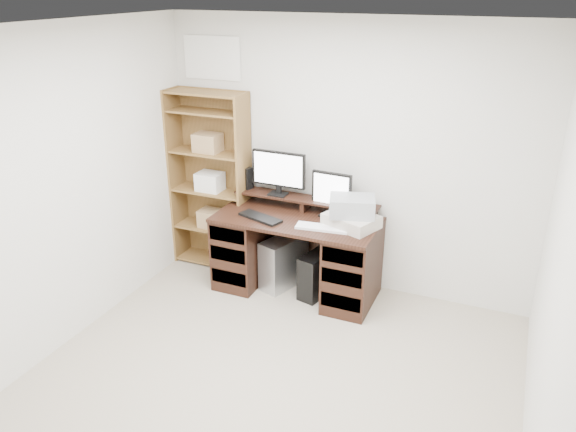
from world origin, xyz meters
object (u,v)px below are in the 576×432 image
Objects in this scene: desk at (297,253)px; tower_black at (318,274)px; monitor_wide at (279,171)px; bookshelf at (211,179)px; printer at (351,221)px; monitor_small at (331,192)px; tower_silver at (284,262)px.

tower_black is at bearing 0.32° from desk.
monitor_wide is 0.77m from bookshelf.
bookshelf reaches higher than printer.
desk is at bearing -11.79° from bookshelf.
monitor_small is 0.78m from tower_black.
tower_black is (-0.30, -0.01, -0.59)m from printer.
monitor_small is at bearing 34.41° from desk.
desk is 3.04× the size of tower_silver.
monitor_small is (0.54, -0.02, -0.13)m from monitor_wide.
bookshelf is (-1.53, 0.21, 0.11)m from printer.
bookshelf is at bearing 168.21° from desk.
monitor_wide is at bearing -173.44° from printer.
monitor_wide is (-0.27, 0.20, 0.72)m from desk.
monitor_small is at bearing 166.00° from printer.
monitor_small reaches higher than tower_black.
tower_silver is (0.12, -0.16, -0.86)m from monitor_wide.
tower_silver is (-0.67, 0.04, -0.56)m from printer.
bookshelf is at bearing -177.96° from monitor_small.
monitor_small is at bearing 88.32° from tower_black.
desk reaches higher than tower_black.
tower_black is at bearing -9.75° from bookshelf.
printer is at bearing -31.04° from monitor_small.
tower_black is (-0.05, -0.18, -0.76)m from monitor_small.
monitor_wide reaches higher than printer.
monitor_wide is at bearing 144.94° from tower_silver.
desk is 0.28m from tower_black.
bookshelf is (-0.87, 0.17, 0.67)m from tower_silver.
bookshelf is at bearing 179.84° from monitor_wide.
printer is at bearing -7.66° from bookshelf.
printer is 0.96× the size of tower_black.
desk is at bearing -158.67° from printer.
monitor_small reaches higher than printer.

